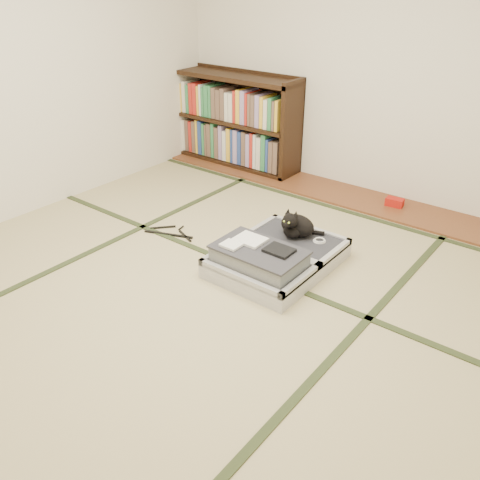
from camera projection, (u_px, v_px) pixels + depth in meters
The scene contains 10 objects.
floor at pixel (201, 291), 3.34m from camera, with size 4.50×4.50×0.00m, color #CBB787.
wood_strip at pixel (345, 195), 4.72m from camera, with size 4.00×0.50×0.02m, color brown.
red_item at pixel (395, 202), 4.47m from camera, with size 0.15×0.09×0.07m, color #AF160E.
room_shell at pixel (191, 58), 2.64m from camera, with size 4.50×4.50×4.50m.
tatami_borders at pixel (247, 260), 3.68m from camera, with size 4.00×4.50×0.01m.
bookcase at pixel (232, 122), 5.32m from camera, with size 1.53×0.35×0.99m.
suitcase at pixel (274, 257), 3.54m from camera, with size 0.68×0.91×0.27m.
cat at pixel (296, 226), 3.69m from camera, with size 0.30×0.30×0.24m.
cable_coil at pixel (319, 241), 3.66m from camera, with size 0.09×0.09×0.02m.
hanger at pixel (171, 233), 4.05m from camera, with size 0.42×0.26×0.01m.
Camera 1 is at (1.91, -2.03, 1.88)m, focal length 38.00 mm.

